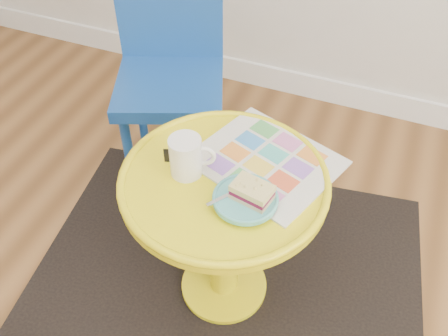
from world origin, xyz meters
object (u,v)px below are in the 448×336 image
at_px(plate, 245,199).
at_px(side_table, 224,215).
at_px(mug, 187,156).
at_px(newspaper, 266,161).
at_px(chair, 170,62).

bearing_deg(plate, side_table, 143.09).
bearing_deg(side_table, mug, -172.79).
bearing_deg(newspaper, plate, -70.11).
height_order(chair, mug, chair).
bearing_deg(mug, side_table, -10.36).
height_order(chair, plate, chair).
bearing_deg(newspaper, side_table, -108.77).
xyz_separation_m(chair, plate, (0.49, -0.56, 0.06)).
xyz_separation_m(chair, mug, (0.31, -0.52, 0.10)).
xyz_separation_m(side_table, chair, (-0.41, 0.50, 0.11)).
bearing_deg(side_table, plate, -36.91).
xyz_separation_m(side_table, plate, (0.08, -0.06, 0.17)).
xyz_separation_m(side_table, newspaper, (0.08, 0.10, 0.15)).
relative_size(side_table, newspaper, 1.56).
relative_size(chair, newspaper, 2.37).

